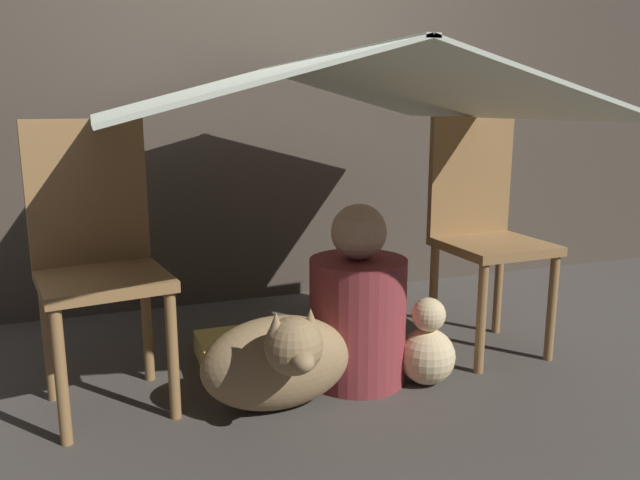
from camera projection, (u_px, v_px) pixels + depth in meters
The scene contains 9 objects.
ground_plane at pixel (341, 401), 2.13m from camera, with size 8.80×8.80×0.00m, color #47423D.
wall_back at pixel (247, 51), 3.03m from camera, with size 7.00×0.05×2.50m.
chair_left at pixel (97, 253), 2.04m from camera, with size 0.44×0.44×0.95m.
chair_right at pixel (483, 225), 2.54m from camera, with size 0.40×0.40×0.95m.
sheet_canopy at pixel (320, 88), 2.11m from camera, with size 1.48×1.51×0.21m.
person_front at pixel (358, 310), 2.25m from camera, with size 0.35×0.35×0.66m.
dog at pixel (279, 360), 2.03m from camera, with size 0.51×0.44×0.40m.
floor_cushion at pixel (255, 350), 2.45m from camera, with size 0.42×0.34×0.10m.
plush_toy at pixel (427, 349), 2.25m from camera, with size 0.20×0.20×0.32m.
Camera 1 is at (-0.74, -1.83, 0.99)m, focal length 35.00 mm.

